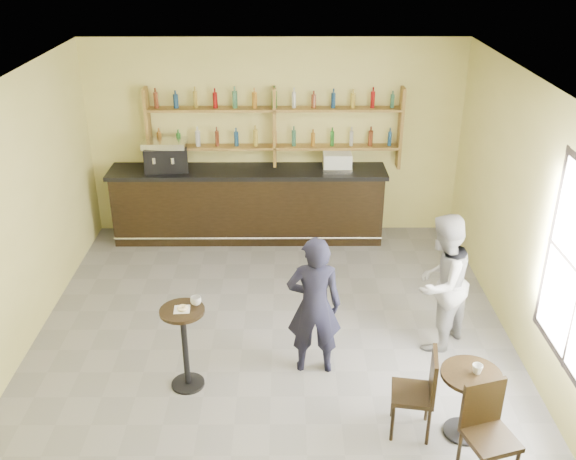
{
  "coord_description": "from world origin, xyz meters",
  "views": [
    {
      "loc": [
        0.16,
        -6.49,
        4.74
      ],
      "look_at": [
        0.2,
        0.8,
        1.25
      ],
      "focal_mm": 40.0,
      "sensor_mm": 36.0,
      "label": 1
    }
  ],
  "objects_px": {
    "pedestal_table": "(185,348)",
    "patron_second": "(441,283)",
    "bar_counter": "(249,204)",
    "cafe_table": "(467,404)",
    "chair_west": "(412,393)",
    "pastry_case": "(337,161)",
    "man_main": "(314,306)",
    "espresso_machine": "(166,155)",
    "chair_south": "(491,438)"
  },
  "relations": [
    {
      "from": "pedestal_table",
      "to": "patron_second",
      "type": "relative_size",
      "value": 0.58
    },
    {
      "from": "bar_counter",
      "to": "cafe_table",
      "type": "xyz_separation_m",
      "value": [
        2.42,
        -4.59,
        -0.22
      ]
    },
    {
      "from": "chair_west",
      "to": "pedestal_table",
      "type": "bearing_deg",
      "value": -97.37
    },
    {
      "from": "pastry_case",
      "to": "chair_west",
      "type": "xyz_separation_m",
      "value": [
        0.45,
        -4.54,
        -0.86
      ]
    },
    {
      "from": "chair_west",
      "to": "man_main",
      "type": "bearing_deg",
      "value": -127.77
    },
    {
      "from": "cafe_table",
      "to": "espresso_machine",
      "type": "bearing_deg",
      "value": 128.93
    },
    {
      "from": "pastry_case",
      "to": "espresso_machine",
      "type": "bearing_deg",
      "value": -172.23
    },
    {
      "from": "bar_counter",
      "to": "pedestal_table",
      "type": "xyz_separation_m",
      "value": [
        -0.51,
        -3.81,
        -0.1
      ]
    },
    {
      "from": "espresso_machine",
      "to": "man_main",
      "type": "xyz_separation_m",
      "value": [
        2.21,
        -3.51,
        -0.58
      ]
    },
    {
      "from": "pastry_case",
      "to": "pedestal_table",
      "type": "relative_size",
      "value": 0.46
    },
    {
      "from": "cafe_table",
      "to": "bar_counter",
      "type": "bearing_deg",
      "value": 117.81
    },
    {
      "from": "chair_west",
      "to": "chair_south",
      "type": "xyz_separation_m",
      "value": [
        0.6,
        -0.65,
        0.02
      ]
    },
    {
      "from": "espresso_machine",
      "to": "man_main",
      "type": "relative_size",
      "value": 0.4
    },
    {
      "from": "bar_counter",
      "to": "man_main",
      "type": "relative_size",
      "value": 2.59
    },
    {
      "from": "pastry_case",
      "to": "man_main",
      "type": "bearing_deg",
      "value": -90.43
    },
    {
      "from": "man_main",
      "to": "chair_south",
      "type": "relative_size",
      "value": 1.72
    },
    {
      "from": "cafe_table",
      "to": "pedestal_table",
      "type": "bearing_deg",
      "value": 165.07
    },
    {
      "from": "espresso_machine",
      "to": "pedestal_table",
      "type": "bearing_deg",
      "value": -87.96
    },
    {
      "from": "bar_counter",
      "to": "patron_second",
      "type": "height_order",
      "value": "patron_second"
    },
    {
      "from": "pedestal_table",
      "to": "patron_second",
      "type": "bearing_deg",
      "value": 14.88
    },
    {
      "from": "pastry_case",
      "to": "chair_south",
      "type": "bearing_deg",
      "value": -70.85
    },
    {
      "from": "chair_south",
      "to": "espresso_machine",
      "type": "bearing_deg",
      "value": 109.12
    },
    {
      "from": "pastry_case",
      "to": "chair_west",
      "type": "bearing_deg",
      "value": -76.64
    },
    {
      "from": "man_main",
      "to": "cafe_table",
      "type": "bearing_deg",
      "value": 144.62
    },
    {
      "from": "pedestal_table",
      "to": "patron_second",
      "type": "distance_m",
      "value": 3.09
    },
    {
      "from": "pedestal_table",
      "to": "patron_second",
      "type": "xyz_separation_m",
      "value": [
        2.97,
        0.79,
        0.37
      ]
    },
    {
      "from": "pedestal_table",
      "to": "man_main",
      "type": "distance_m",
      "value": 1.51
    },
    {
      "from": "pedestal_table",
      "to": "chair_west",
      "type": "height_order",
      "value": "pedestal_table"
    },
    {
      "from": "chair_west",
      "to": "cafe_table",
      "type": "bearing_deg",
      "value": 94.5
    },
    {
      "from": "man_main",
      "to": "chair_south",
      "type": "bearing_deg",
      "value": 133.12
    },
    {
      "from": "chair_west",
      "to": "patron_second",
      "type": "xyz_separation_m",
      "value": [
        0.58,
        1.52,
        0.39
      ]
    },
    {
      "from": "bar_counter",
      "to": "chair_west",
      "type": "height_order",
      "value": "bar_counter"
    },
    {
      "from": "pedestal_table",
      "to": "chair_west",
      "type": "bearing_deg",
      "value": -17.07
    },
    {
      "from": "bar_counter",
      "to": "chair_west",
      "type": "distance_m",
      "value": 4.92
    },
    {
      "from": "espresso_machine",
      "to": "pastry_case",
      "type": "height_order",
      "value": "espresso_machine"
    },
    {
      "from": "pastry_case",
      "to": "pedestal_table",
      "type": "xyz_separation_m",
      "value": [
        -1.94,
        -3.81,
        -0.83
      ]
    },
    {
      "from": "patron_second",
      "to": "chair_south",
      "type": "bearing_deg",
      "value": 42.77
    },
    {
      "from": "espresso_machine",
      "to": "patron_second",
      "type": "relative_size",
      "value": 0.39
    },
    {
      "from": "cafe_table",
      "to": "man_main",
      "type": "bearing_deg",
      "value": 144.1
    },
    {
      "from": "man_main",
      "to": "chair_south",
      "type": "height_order",
      "value": "man_main"
    },
    {
      "from": "bar_counter",
      "to": "espresso_machine",
      "type": "bearing_deg",
      "value": 180.0
    },
    {
      "from": "pedestal_table",
      "to": "chair_south",
      "type": "relative_size",
      "value": 1.01
    },
    {
      "from": "espresso_machine",
      "to": "man_main",
      "type": "height_order",
      "value": "man_main"
    },
    {
      "from": "man_main",
      "to": "cafe_table",
      "type": "distance_m",
      "value": 1.91
    },
    {
      "from": "espresso_machine",
      "to": "man_main",
      "type": "distance_m",
      "value": 4.19
    },
    {
      "from": "cafe_table",
      "to": "chair_south",
      "type": "bearing_deg",
      "value": -85.24
    },
    {
      "from": "pastry_case",
      "to": "chair_south",
      "type": "relative_size",
      "value": 0.46
    },
    {
      "from": "chair_south",
      "to": "patron_second",
      "type": "distance_m",
      "value": 2.2
    },
    {
      "from": "man_main",
      "to": "patron_second",
      "type": "xyz_separation_m",
      "value": [
        1.53,
        0.48,
        0.01
      ]
    },
    {
      "from": "chair_west",
      "to": "chair_south",
      "type": "distance_m",
      "value": 0.88
    }
  ]
}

